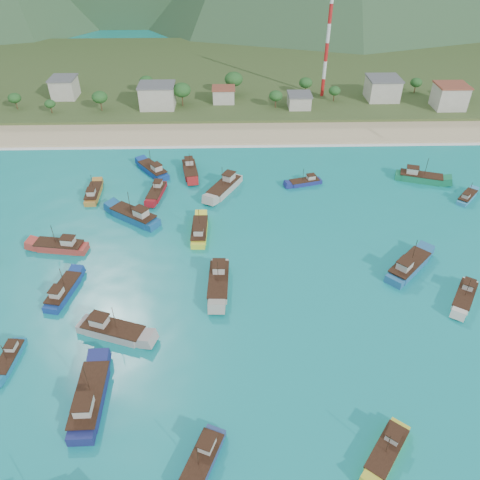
{
  "coord_description": "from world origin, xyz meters",
  "views": [
    {
      "loc": [
        -2.3,
        -60.05,
        60.87
      ],
      "look_at": [
        -0.4,
        18.0,
        3.0
      ],
      "focal_mm": 35.0,
      "sensor_mm": 36.0,
      "label": 1
    }
  ],
  "objects_px": {
    "boat_8": "(420,178)",
    "boat_30": "(224,187)",
    "boat_6": "(305,182)",
    "boat_2": "(10,358)",
    "boat_26": "(153,170)",
    "boat_28": "(387,451)",
    "radio_tower": "(327,43)",
    "boat_15": "(61,247)",
    "boat_13": "(94,194)",
    "boat_3": "(134,216)",
    "boat_27": "(157,193)",
    "boat_1": "(464,297)",
    "boat_4": "(201,463)",
    "boat_11": "(112,331)",
    "boat_22": "(467,198)",
    "boat_14": "(199,232)",
    "boat_19": "(90,400)",
    "boat_32": "(190,171)",
    "boat_25": "(63,292)",
    "boat_29": "(219,282)",
    "boat_5": "(408,267)"
  },
  "relations": [
    {
      "from": "boat_22",
      "to": "boat_5",
      "type": "bearing_deg",
      "value": -88.59
    },
    {
      "from": "boat_15",
      "to": "boat_27",
      "type": "distance_m",
      "value": 28.27
    },
    {
      "from": "boat_13",
      "to": "boat_19",
      "type": "height_order",
      "value": "boat_19"
    },
    {
      "from": "boat_19",
      "to": "boat_4",
      "type": "bearing_deg",
      "value": -31.44
    },
    {
      "from": "boat_6",
      "to": "boat_2",
      "type": "bearing_deg",
      "value": 119.63
    },
    {
      "from": "boat_4",
      "to": "boat_32",
      "type": "xyz_separation_m",
      "value": [
        -6.44,
        80.82,
        0.13
      ]
    },
    {
      "from": "boat_8",
      "to": "boat_30",
      "type": "bearing_deg",
      "value": -67.08
    },
    {
      "from": "boat_6",
      "to": "boat_29",
      "type": "bearing_deg",
      "value": 134.89
    },
    {
      "from": "boat_14",
      "to": "boat_6",
      "type": "bearing_deg",
      "value": 40.59
    },
    {
      "from": "boat_4",
      "to": "radio_tower",
      "type": "bearing_deg",
      "value": -83.46
    },
    {
      "from": "boat_4",
      "to": "boat_11",
      "type": "relative_size",
      "value": 0.84
    },
    {
      "from": "radio_tower",
      "to": "boat_15",
      "type": "bearing_deg",
      "value": -128.44
    },
    {
      "from": "boat_4",
      "to": "boat_25",
      "type": "xyz_separation_m",
      "value": [
        -27.37,
        33.59,
        0.03
      ]
    },
    {
      "from": "boat_5",
      "to": "boat_14",
      "type": "xyz_separation_m",
      "value": [
        -42.36,
        13.4,
        -0.18
      ]
    },
    {
      "from": "boat_26",
      "to": "boat_27",
      "type": "height_order",
      "value": "boat_26"
    },
    {
      "from": "boat_22",
      "to": "boat_29",
      "type": "distance_m",
      "value": 68.23
    },
    {
      "from": "radio_tower",
      "to": "boat_13",
      "type": "bearing_deg",
      "value": -135.71
    },
    {
      "from": "boat_29",
      "to": "boat_32",
      "type": "height_order",
      "value": "boat_29"
    },
    {
      "from": "boat_30",
      "to": "boat_26",
      "type": "bearing_deg",
      "value": 1.92
    },
    {
      "from": "boat_26",
      "to": "boat_28",
      "type": "height_order",
      "value": "boat_26"
    },
    {
      "from": "boat_5",
      "to": "boat_27",
      "type": "xyz_separation_m",
      "value": [
        -53.9,
        30.66,
        -0.29
      ]
    },
    {
      "from": "boat_4",
      "to": "boat_6",
      "type": "bearing_deg",
      "value": -85.51
    },
    {
      "from": "boat_5",
      "to": "boat_30",
      "type": "distance_m",
      "value": 49.02
    },
    {
      "from": "boat_8",
      "to": "boat_28",
      "type": "height_order",
      "value": "boat_8"
    },
    {
      "from": "boat_26",
      "to": "boat_22",
      "type": "bearing_deg",
      "value": -47.83
    },
    {
      "from": "radio_tower",
      "to": "boat_15",
      "type": "height_order",
      "value": "radio_tower"
    },
    {
      "from": "boat_19",
      "to": "boat_26",
      "type": "bearing_deg",
      "value": 88.29
    },
    {
      "from": "boat_13",
      "to": "boat_28",
      "type": "xyz_separation_m",
      "value": [
        54.7,
        -68.41,
        -0.04
      ]
    },
    {
      "from": "boat_11",
      "to": "boat_32",
      "type": "relative_size",
      "value": 1.07
    },
    {
      "from": "boat_11",
      "to": "boat_25",
      "type": "bearing_deg",
      "value": -113.54
    },
    {
      "from": "boat_6",
      "to": "boat_13",
      "type": "height_order",
      "value": "boat_13"
    },
    {
      "from": "boat_30",
      "to": "boat_32",
      "type": "xyz_separation_m",
      "value": [
        -9.3,
        9.56,
        -0.17
      ]
    },
    {
      "from": "boat_11",
      "to": "boat_22",
      "type": "bearing_deg",
      "value": 137.01
    },
    {
      "from": "boat_14",
      "to": "boat_15",
      "type": "bearing_deg",
      "value": -169.48
    },
    {
      "from": "boat_6",
      "to": "boat_26",
      "type": "bearing_deg",
      "value": 64.43
    },
    {
      "from": "boat_11",
      "to": "boat_32",
      "type": "bearing_deg",
      "value": -170.76
    },
    {
      "from": "boat_15",
      "to": "boat_27",
      "type": "relative_size",
      "value": 1.14
    },
    {
      "from": "boat_3",
      "to": "boat_26",
      "type": "bearing_deg",
      "value": 31.69
    },
    {
      "from": "boat_30",
      "to": "boat_29",
      "type": "bearing_deg",
      "value": 117.44
    },
    {
      "from": "boat_13",
      "to": "boat_22",
      "type": "bearing_deg",
      "value": -4.45
    },
    {
      "from": "boat_1",
      "to": "boat_13",
      "type": "bearing_deg",
      "value": 7.03
    },
    {
      "from": "boat_1",
      "to": "boat_22",
      "type": "xyz_separation_m",
      "value": [
        15.29,
        35.24,
        -0.18
      ]
    },
    {
      "from": "boat_6",
      "to": "boat_28",
      "type": "xyz_separation_m",
      "value": [
        1.07,
        -73.02,
        0.11
      ]
    },
    {
      "from": "boat_4",
      "to": "boat_14",
      "type": "distance_m",
      "value": 52.43
    },
    {
      "from": "boat_5",
      "to": "boat_6",
      "type": "bearing_deg",
      "value": 159.04
    },
    {
      "from": "boat_1",
      "to": "boat_15",
      "type": "relative_size",
      "value": 0.85
    },
    {
      "from": "boat_25",
      "to": "boat_26",
      "type": "xyz_separation_m",
      "value": [
        10.94,
        47.58,
        0.13
      ]
    },
    {
      "from": "boat_1",
      "to": "boat_4",
      "type": "relative_size",
      "value": 0.95
    },
    {
      "from": "radio_tower",
      "to": "boat_14",
      "type": "height_order",
      "value": "radio_tower"
    },
    {
      "from": "boat_14",
      "to": "boat_26",
      "type": "height_order",
      "value": "boat_26"
    }
  ]
}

